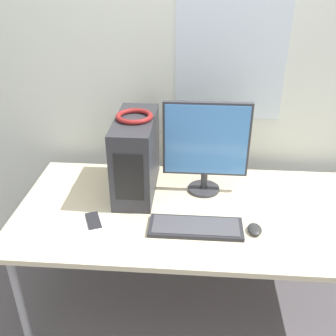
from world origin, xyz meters
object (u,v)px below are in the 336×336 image
(mouse, at_px, (255,229))
(cell_phone, at_px, (93,221))
(headphones, at_px, (134,116))
(monitor_main, at_px, (206,144))
(keyboard, at_px, (196,227))
(pc_tower, at_px, (136,156))

(mouse, relative_size, cell_phone, 0.63)
(headphones, distance_m, mouse, 0.81)
(monitor_main, xyz_separation_m, cell_phone, (-0.54, -0.33, -0.28))
(headphones, xyz_separation_m, mouse, (0.61, -0.34, -0.42))
(keyboard, bearing_deg, mouse, 0.06)
(keyboard, relative_size, cell_phone, 2.99)
(pc_tower, relative_size, monitor_main, 0.93)
(headphones, relative_size, mouse, 2.00)
(pc_tower, height_order, monitor_main, monitor_main)
(pc_tower, distance_m, cell_phone, 0.42)
(keyboard, bearing_deg, cell_phone, 177.36)
(keyboard, bearing_deg, monitor_main, 83.69)
(monitor_main, bearing_deg, keyboard, -96.31)
(monitor_main, height_order, mouse, monitor_main)
(mouse, height_order, cell_phone, mouse)
(monitor_main, bearing_deg, pc_tower, -177.39)
(mouse, bearing_deg, pc_tower, 150.84)
(headphones, bearing_deg, cell_phone, -118.62)
(monitor_main, distance_m, mouse, 0.51)
(pc_tower, bearing_deg, headphones, 90.00)
(pc_tower, bearing_deg, cell_phone, -118.68)
(pc_tower, bearing_deg, mouse, -29.16)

